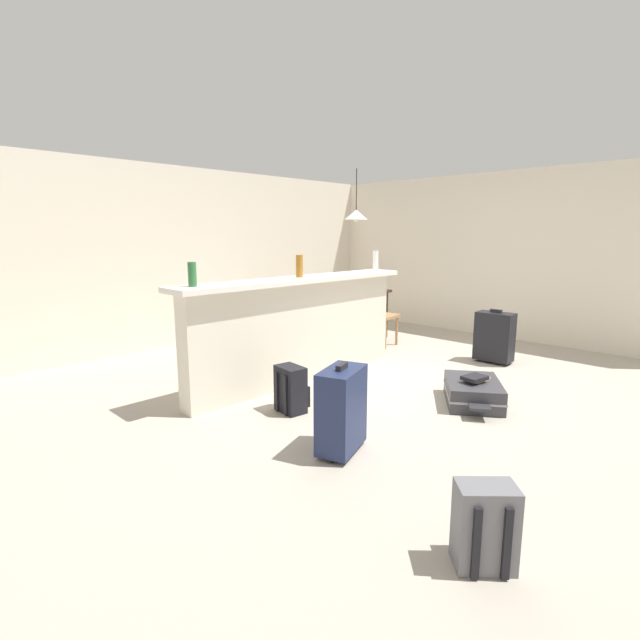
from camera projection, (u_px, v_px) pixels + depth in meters
name	position (u px, v px, depth m)	size (l,w,h in m)	color
ground_plane	(377.00, 380.00, 5.27)	(13.00, 13.00, 0.05)	#ADA393
wall_back	(218.00, 256.00, 7.13)	(6.60, 0.10, 2.50)	silver
wall_right	(483.00, 255.00, 7.39)	(0.10, 6.00, 2.50)	silver
partition_half_wall	(300.00, 332.00, 5.07)	(2.80, 0.20, 1.08)	silver
bar_countertop	(300.00, 280.00, 4.96)	(2.96, 0.40, 0.05)	white
bottle_green	(192.00, 274.00, 4.08)	(0.07, 0.07, 0.21)	#2D6B38
bottle_amber	(299.00, 266.00, 4.95)	(0.07, 0.07, 0.23)	#9E661E
bottle_white	(376.00, 261.00, 5.84)	(0.07, 0.07, 0.24)	silver
dining_table	(349.00, 297.00, 7.11)	(1.10, 0.80, 0.74)	#332319
dining_chair_near_partition	(377.00, 309.00, 6.76)	(0.44, 0.44, 0.93)	#9E754C
dining_chair_far_side	(324.00, 302.00, 7.45)	(0.48, 0.48, 0.93)	#9E754C
pendant_lamp	(356.00, 215.00, 6.85)	(0.34, 0.34, 0.76)	black
suitcase_flat_charcoal	(473.00, 392.00, 4.46)	(0.87, 0.80, 0.22)	#38383D
suitcase_upright_navy	(341.00, 409.00, 3.43)	(0.49, 0.37, 0.67)	#1E284C
backpack_grey	(484.00, 527.00, 2.26)	(0.34, 0.34, 0.42)	slate
backpack_black	(291.00, 390.00, 4.24)	(0.28, 0.30, 0.42)	black
suitcase_upright_black	(494.00, 336.00, 5.84)	(0.26, 0.45, 0.67)	black
book_stack	(476.00, 378.00, 4.42)	(0.33, 0.21, 0.06)	tan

